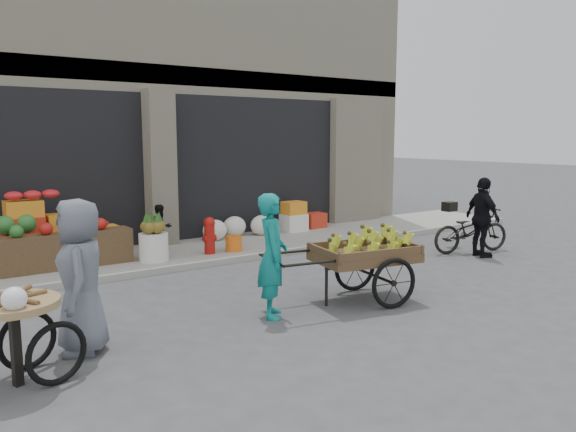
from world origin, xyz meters
TOP-DOWN VIEW (x-y plane):
  - ground at (0.00, 0.00)m, footprint 80.00×80.00m
  - sidewalk at (0.00, 4.10)m, footprint 18.00×2.20m
  - building at (0.00, 8.03)m, footprint 14.00×6.45m
  - fruit_display at (-2.48, 4.38)m, footprint 3.10×1.12m
  - pineapple_bin at (-0.75, 3.60)m, footprint 0.52×0.52m
  - fire_hydrant at (0.35, 3.55)m, footprint 0.22×0.22m
  - orange_bucket at (0.85, 3.50)m, footprint 0.32×0.32m
  - right_bay_goods at (2.61, 4.70)m, footprint 3.35×0.60m
  - seated_person at (-0.35, 4.20)m, footprint 0.51×0.43m
  - banana_cart at (0.86, -0.12)m, footprint 2.52×1.37m
  - vendor_woman at (-0.57, 0.04)m, footprint 0.64×0.71m
  - tricycle_cart at (-3.70, -0.26)m, footprint 1.46×1.04m
  - vendor_grey at (-2.93, 0.25)m, footprint 0.76×0.95m
  - bicycle at (5.00, 1.10)m, footprint 1.81×1.06m
  - cyclist at (4.80, 0.70)m, footprint 0.62×0.98m

SIDE VIEW (x-z plane):
  - ground at x=0.00m, z-range 0.00..0.00m
  - sidewalk at x=0.00m, z-range 0.00..0.12m
  - orange_bucket at x=0.85m, z-range 0.12..0.42m
  - pineapple_bin at x=-0.75m, z-range 0.12..0.62m
  - right_bay_goods at x=2.61m, z-range 0.06..0.76m
  - bicycle at x=5.00m, z-range 0.00..0.90m
  - fire_hydrant at x=0.35m, z-range 0.15..0.86m
  - tricycle_cart at x=-3.70m, z-range 0.09..1.04m
  - seated_person at x=-0.35m, z-range 0.12..1.05m
  - fruit_display at x=-2.48m, z-range 0.05..1.29m
  - banana_cart at x=0.86m, z-range 0.23..1.23m
  - cyclist at x=4.80m, z-range 0.00..1.56m
  - vendor_woman at x=-0.57m, z-range 0.00..1.63m
  - vendor_grey at x=-2.93m, z-range 0.00..1.70m
  - building at x=0.00m, z-range -0.13..6.87m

